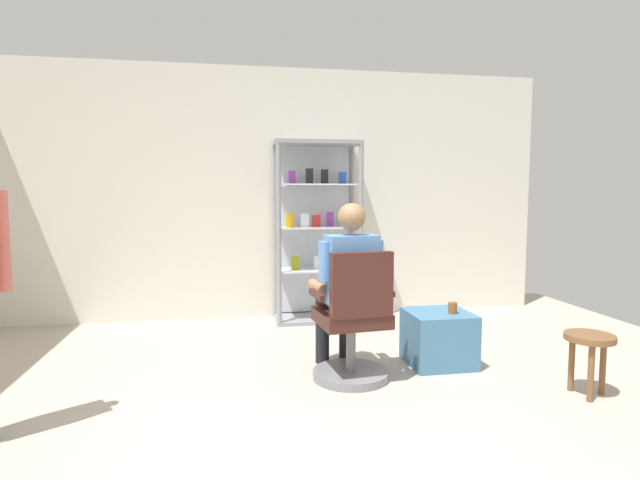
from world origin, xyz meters
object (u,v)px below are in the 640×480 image
Objects in this scene: display_cabinet_main at (316,230)px; office_chair at (354,328)px; tea_glass at (453,308)px; seated_shopkeeper at (346,280)px; wooden_stool at (589,347)px; storage_crate at (438,338)px.

display_cabinet_main reaches higher than office_chair.
seated_shopkeeper is at bearing -179.10° from tea_glass.
office_chair is 10.64× the size of tea_glass.
display_cabinet_main reaches higher than wooden_stool.
seated_shopkeeper is at bearing -174.39° from storage_crate.
storage_crate is at bearing 17.52° from office_chair.
office_chair is 0.81m from storage_crate.
office_chair is at bearing -168.17° from tea_glass.
display_cabinet_main reaches higher than seated_shopkeeper.
wooden_stool is at bearing -24.64° from seated_shopkeeper.
storage_crate is at bearing 133.83° from wooden_stool.
office_chair reaches higher than tea_glass.
office_chair is 0.36m from seated_shopkeeper.
display_cabinet_main is 21.06× the size of tea_glass.
wooden_stool is (1.45, -2.39, -0.63)m from display_cabinet_main.
office_chair is at bearing 160.45° from wooden_stool.
office_chair is at bearing -83.91° from seated_shopkeeper.
storage_crate is 1.16× the size of wooden_stool.
office_chair is 0.74× the size of seated_shopkeeper.
display_cabinet_main is 1.92m from storage_crate.
tea_glass is (0.80, -1.68, -0.50)m from display_cabinet_main.
office_chair reaches higher than storage_crate.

